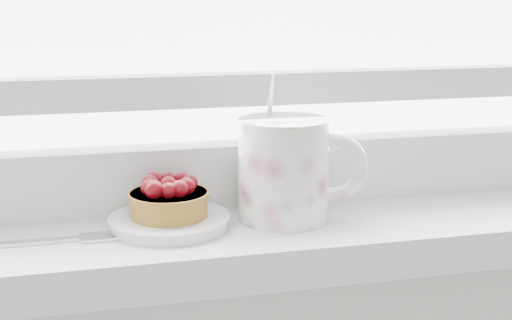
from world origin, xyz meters
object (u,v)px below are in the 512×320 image
object	(u,v)px
raspberry_tart	(169,198)
fork	(40,242)
saucer	(169,222)
floral_mug	(287,167)

from	to	relation	value
raspberry_tart	fork	xyz separation A→B (m)	(-0.13, -0.02, -0.03)
fork	saucer	bearing A→B (deg)	7.87
saucer	floral_mug	size ratio (longest dim) A/B	0.81
saucer	raspberry_tart	world-z (taller)	raspberry_tart
saucer	fork	xyz separation A→B (m)	(-0.13, -0.02, -0.00)
raspberry_tart	floral_mug	size ratio (longest dim) A/B	0.53
saucer	raspberry_tart	bearing A→B (deg)	178.38
saucer	floral_mug	bearing A→B (deg)	-0.59
saucer	fork	distance (m)	0.13
raspberry_tart	floral_mug	distance (m)	0.13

